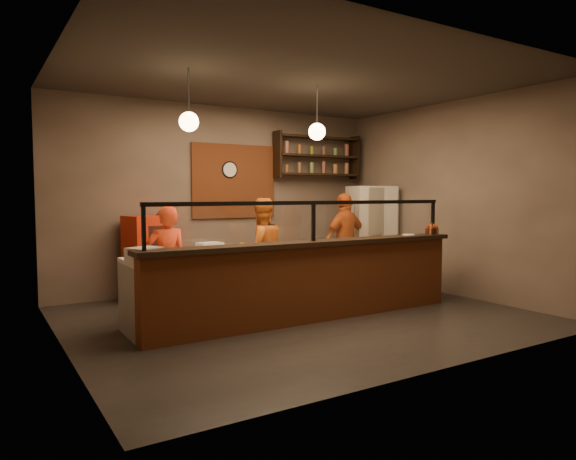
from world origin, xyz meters
TOP-DOWN VIEW (x-y plane):
  - floor at (0.00, 0.00)m, footprint 6.00×6.00m
  - ceiling at (0.00, 0.00)m, footprint 6.00×6.00m
  - wall_back at (0.00, 2.50)m, footprint 6.00×0.00m
  - wall_left at (-3.00, 0.00)m, footprint 0.00×5.00m
  - wall_right at (3.00, 0.00)m, footprint 0.00×5.00m
  - wall_front at (0.00, -2.50)m, footprint 6.00×0.00m
  - brick_patch at (0.20, 2.47)m, footprint 1.60×0.04m
  - service_counter at (0.00, -0.30)m, footprint 4.60×0.25m
  - counter_ledge at (0.00, -0.30)m, footprint 4.70×0.37m
  - worktop_cabinet at (0.00, 0.20)m, footprint 4.60×0.75m
  - worktop at (0.00, 0.20)m, footprint 4.60×0.75m
  - sneeze_guard at (0.00, -0.30)m, footprint 4.50×0.05m
  - wall_shelving at (1.90, 2.32)m, footprint 1.84×0.28m
  - wall_clock at (0.10, 2.46)m, footprint 0.30×0.04m
  - pendant_left at (-1.50, 0.20)m, footprint 0.24×0.24m
  - pendant_right at (0.40, 0.20)m, footprint 0.24×0.24m
  - cook_left at (-1.59, 0.86)m, footprint 0.57×0.39m
  - cook_mid at (0.01, 1.13)m, footprint 0.82×0.66m
  - cook_right at (1.83, 1.36)m, footprint 1.04×0.54m
  - fridge at (2.60, 1.57)m, footprint 0.93×0.90m
  - red_cooler at (-1.49, 2.15)m, footprint 0.68×0.64m
  - pizza_dough at (0.85, 0.21)m, footprint 0.63×0.63m
  - prep_tub_a at (-2.15, 0.08)m, footprint 0.31×0.27m
  - prep_tub_b at (-1.19, 0.34)m, footprint 0.31×0.25m
  - prep_tub_c at (-2.15, -0.06)m, footprint 0.43×0.39m
  - rolling_pin at (-0.81, 0.27)m, footprint 0.33×0.19m
  - condiment_caddy at (2.20, -0.30)m, footprint 0.18×0.15m
  - pepper_mill at (2.20, -0.30)m, footprint 0.05×0.05m
  - small_plate at (1.75, -0.26)m, footprint 0.23×0.23m

SIDE VIEW (x-z plane):
  - floor at x=0.00m, z-range 0.00..0.00m
  - worktop_cabinet at x=0.00m, z-range 0.00..0.85m
  - service_counter at x=0.00m, z-range 0.00..1.00m
  - red_cooler at x=-1.49m, z-range 0.00..1.34m
  - cook_left at x=-1.59m, z-range 0.00..1.52m
  - cook_mid at x=0.01m, z-range 0.00..1.61m
  - cook_right at x=1.83m, z-range 0.00..1.69m
  - worktop at x=0.00m, z-range 0.85..0.90m
  - pizza_dough at x=0.85m, z-range 0.90..0.91m
  - fridge at x=2.60m, z-range 0.00..1.82m
  - rolling_pin at x=-0.81m, z-range 0.90..0.96m
  - prep_tub_a at x=-2.15m, z-range 0.90..1.04m
  - prep_tub_b at x=-1.19m, z-range 0.90..1.05m
  - prep_tub_c at x=-2.15m, z-range 0.90..1.07m
  - counter_ledge at x=0.00m, z-range 1.00..1.06m
  - small_plate at x=1.75m, z-range 1.06..1.07m
  - condiment_caddy at x=2.20m, z-range 1.06..1.15m
  - pepper_mill at x=2.20m, z-range 1.06..1.25m
  - sneeze_guard at x=0.00m, z-range 1.11..1.63m
  - wall_back at x=0.00m, z-range -1.40..4.60m
  - wall_left at x=-3.00m, z-range -0.90..4.10m
  - wall_right at x=3.00m, z-range -0.90..4.10m
  - wall_front at x=0.00m, z-range -1.40..4.60m
  - brick_patch at x=0.20m, z-range 1.25..2.55m
  - wall_clock at x=0.10m, z-range 1.95..2.25m
  - wall_shelving at x=1.90m, z-range 1.98..2.83m
  - pendant_left at x=-1.50m, z-range 2.17..2.94m
  - pendant_right at x=0.40m, z-range 2.17..2.94m
  - ceiling at x=0.00m, z-range 3.20..3.20m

